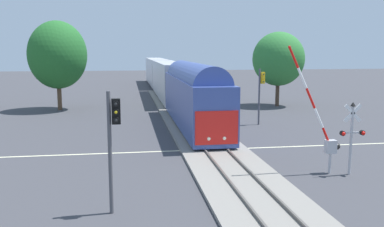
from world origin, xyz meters
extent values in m
plane|color=#3D3D42|center=(0.00, 0.00, 0.00)|extent=(220.00, 220.00, 0.00)
cube|color=beige|center=(0.00, 0.00, 0.00)|extent=(44.00, 0.20, 0.01)
cube|color=gray|center=(0.00, 0.00, 0.09)|extent=(4.40, 80.00, 0.18)
cube|color=#56514C|center=(-0.72, 0.00, 0.25)|extent=(0.10, 80.00, 0.14)
cube|color=#56514C|center=(0.72, 0.00, 0.25)|extent=(0.10, 80.00, 0.14)
cube|color=#384C93|center=(0.00, 8.14, 2.27)|extent=(3.00, 18.66, 3.90)
cube|color=red|center=(0.00, -1.21, 1.69)|extent=(2.76, 0.08, 2.15)
cylinder|color=#384C93|center=(0.00, 8.14, 4.10)|extent=(2.76, 16.80, 2.76)
sphere|color=#F4F2CC|center=(-0.50, -1.22, 1.00)|extent=(0.24, 0.24, 0.24)
sphere|color=#F4F2CC|center=(0.50, -1.22, 1.00)|extent=(0.24, 0.24, 0.24)
cube|color=silver|center=(0.00, 29.47, 2.62)|extent=(3.00, 22.18, 4.60)
cube|color=black|center=(1.51, 29.47, 2.92)|extent=(0.04, 19.96, 0.90)
cube|color=red|center=(1.52, 29.47, 1.47)|extent=(0.04, 20.41, 0.36)
cube|color=silver|center=(0.00, 52.55, 2.62)|extent=(3.00, 22.18, 4.60)
cube|color=black|center=(1.51, 52.55, 2.92)|extent=(0.04, 19.96, 0.90)
cube|color=red|center=(1.52, 52.55, 1.47)|extent=(0.04, 20.41, 0.36)
cylinder|color=#B7B7BC|center=(5.09, -6.20, 0.55)|extent=(0.14, 0.14, 1.10)
cube|color=#B7B7BC|center=(5.09, -6.20, 1.45)|extent=(0.56, 0.40, 0.70)
sphere|color=black|center=(5.44, -6.20, 1.45)|extent=(0.36, 0.36, 0.36)
cylinder|color=red|center=(4.84, -6.20, 1.97)|extent=(0.60, 0.12, 1.09)
cylinder|color=white|center=(4.35, -6.20, 3.01)|extent=(0.60, 0.12, 1.09)
cylinder|color=red|center=(3.85, -6.20, 4.06)|extent=(0.60, 0.12, 1.09)
cylinder|color=white|center=(3.36, -6.20, 5.10)|extent=(0.60, 0.12, 1.09)
cylinder|color=red|center=(2.86, -6.20, 6.14)|extent=(0.60, 0.12, 1.09)
sphere|color=red|center=(2.61, -6.20, 6.66)|extent=(0.14, 0.14, 0.14)
cylinder|color=#B2B2B7|center=(6.00, -6.61, 1.82)|extent=(0.14, 0.14, 3.64)
cube|color=white|center=(6.00, -6.63, 3.29)|extent=(0.98, 0.05, 0.98)
cube|color=white|center=(6.00, -6.63, 3.29)|extent=(0.98, 0.05, 0.98)
cube|color=#B2B2B7|center=(6.00, -6.61, 2.25)|extent=(1.10, 0.08, 0.08)
cylinder|color=black|center=(5.45, -6.71, 2.25)|extent=(0.26, 0.18, 0.26)
cylinder|color=black|center=(6.55, -6.71, 2.25)|extent=(0.26, 0.18, 0.26)
sphere|color=red|center=(5.45, -6.81, 2.25)|extent=(0.20, 0.20, 0.20)
sphere|color=red|center=(6.55, -6.81, 2.25)|extent=(0.20, 0.20, 0.20)
cone|color=black|center=(6.00, -6.61, 3.76)|extent=(0.28, 0.28, 0.22)
cylinder|color=#4C4C51|center=(5.90, 8.57, 2.46)|extent=(0.16, 0.16, 4.92)
cube|color=gold|center=(6.18, 8.57, 4.12)|extent=(0.34, 0.26, 1.00)
sphere|color=#262626|center=(6.18, 8.42, 4.44)|extent=(0.20, 0.20, 0.20)
cylinder|color=gold|center=(6.18, 8.39, 4.44)|extent=(0.24, 0.10, 0.24)
sphere|color=yellow|center=(6.18, 8.42, 4.12)|extent=(0.20, 0.20, 0.20)
cylinder|color=gold|center=(6.18, 8.39, 4.12)|extent=(0.24, 0.10, 0.24)
sphere|color=#262626|center=(6.18, 8.42, 3.80)|extent=(0.20, 0.20, 0.20)
cylinder|color=gold|center=(6.18, 8.39, 3.80)|extent=(0.24, 0.10, 0.24)
cylinder|color=#4C4C51|center=(-6.21, -10.06, 2.47)|extent=(0.16, 0.16, 4.94)
cube|color=black|center=(-5.93, -10.06, 4.14)|extent=(0.34, 0.26, 1.00)
sphere|color=#262626|center=(-5.93, -10.21, 4.46)|extent=(0.20, 0.20, 0.20)
cylinder|color=black|center=(-5.93, -10.24, 4.46)|extent=(0.24, 0.10, 0.24)
sphere|color=yellow|center=(-5.93, -10.21, 4.14)|extent=(0.20, 0.20, 0.20)
cylinder|color=black|center=(-5.93, -10.24, 4.14)|extent=(0.24, 0.10, 0.24)
sphere|color=#262626|center=(-5.93, -10.21, 3.82)|extent=(0.20, 0.20, 0.20)
cylinder|color=black|center=(-5.93, -10.24, 3.82)|extent=(0.24, 0.10, 0.24)
cylinder|color=#4C3828|center=(11.90, 20.25, 1.58)|extent=(0.44, 0.44, 3.17)
ellipsoid|color=#2D7533|center=(11.90, 20.25, 5.50)|extent=(6.00, 6.00, 6.23)
cylinder|color=brown|center=(-12.86, 20.69, 1.63)|extent=(0.47, 0.47, 3.26)
ellipsoid|color=#236628|center=(-12.86, 20.69, 6.00)|extent=(6.25, 6.25, 7.30)
camera|label=1|loc=(-5.47, -26.41, 6.51)|focal=39.09mm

